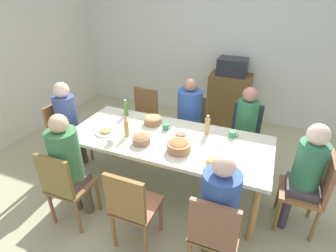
% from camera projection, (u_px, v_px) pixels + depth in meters
% --- Properties ---
extents(ground_plane, '(6.56, 6.56, 0.00)m').
position_uv_depth(ground_plane, '(168.00, 189.00, 3.33)').
color(ground_plane, tan).
extents(wall_back, '(5.71, 0.12, 2.60)m').
position_uv_depth(wall_back, '(220.00, 46.00, 4.67)').
color(wall_back, silver).
rests_on(wall_back, ground_plane).
extents(dining_table, '(2.27, 0.96, 0.75)m').
position_uv_depth(dining_table, '(168.00, 143.00, 3.00)').
color(dining_table, beige).
rests_on(dining_table, ground_plane).
extents(chair_0, '(0.40, 0.40, 0.90)m').
position_uv_depth(chair_0, '(144.00, 115.00, 4.03)').
color(chair_0, brown).
rests_on(chair_0, ground_plane).
extents(chair_1, '(0.40, 0.40, 0.90)m').
position_uv_depth(chair_1, '(132.00, 206.00, 2.38)').
color(chair_1, '#91573E').
rests_on(chair_1, ground_plane).
extents(chair_2, '(0.40, 0.40, 0.90)m').
position_uv_depth(chair_2, '(311.00, 189.00, 2.58)').
color(chair_2, '#956338').
rests_on(chair_2, ground_plane).
extents(person_2, '(0.30, 0.30, 1.21)m').
position_uv_depth(person_2, '(306.00, 170.00, 2.52)').
color(person_2, '#3F3548').
rests_on(person_2, ground_plane).
extents(chair_3, '(0.40, 0.40, 0.90)m').
position_uv_depth(chair_3, '(65.00, 131.00, 3.58)').
color(chair_3, '#8D5942').
rests_on(chair_3, ground_plane).
extents(person_3, '(0.30, 0.30, 1.21)m').
position_uv_depth(person_3, '(68.00, 119.00, 3.46)').
color(person_3, brown).
rests_on(person_3, ground_plane).
extents(chair_4, '(0.40, 0.40, 0.90)m').
position_uv_depth(chair_4, '(65.00, 184.00, 2.63)').
color(chair_4, olive).
rests_on(chair_4, ground_plane).
extents(person_4, '(0.30, 0.30, 1.25)m').
position_uv_depth(person_4, '(68.00, 161.00, 2.60)').
color(person_4, '#50503A').
rests_on(person_4, ground_plane).
extents(chair_5, '(0.40, 0.40, 0.90)m').
position_uv_depth(chair_5, '(191.00, 123.00, 3.78)').
color(chair_5, '#945D37').
rests_on(chair_5, ground_plane).
extents(person_5, '(0.33, 0.33, 1.20)m').
position_uv_depth(person_5, '(189.00, 112.00, 3.61)').
color(person_5, '#484847').
rests_on(person_5, ground_plane).
extents(chair_6, '(0.40, 0.40, 0.90)m').
position_uv_depth(chair_6, '(214.00, 232.00, 2.13)').
color(chair_6, brown).
rests_on(chair_6, ground_plane).
extents(person_6, '(0.30, 0.30, 1.21)m').
position_uv_depth(person_6, '(219.00, 205.00, 2.11)').
color(person_6, '#4F503A').
rests_on(person_6, ground_plane).
extents(chair_7, '(0.40, 0.40, 0.90)m').
position_uv_depth(chair_7, '(244.00, 133.00, 3.53)').
color(chair_7, '#303F4E').
rests_on(chair_7, ground_plane).
extents(person_7, '(0.30, 0.30, 1.19)m').
position_uv_depth(person_7, '(245.00, 124.00, 3.37)').
color(person_7, '#404049').
rests_on(person_7, ground_plane).
extents(plate_0, '(0.25, 0.25, 0.04)m').
position_uv_depth(plate_0, '(224.00, 157.00, 2.61)').
color(plate_0, white).
rests_on(plate_0, dining_table).
extents(plate_1, '(0.23, 0.23, 0.04)m').
position_uv_depth(plate_1, '(181.00, 135.00, 3.00)').
color(plate_1, silver).
rests_on(plate_1, dining_table).
extents(plate_2, '(0.24, 0.24, 0.04)m').
position_uv_depth(plate_2, '(106.00, 132.00, 3.06)').
color(plate_2, silver).
rests_on(plate_2, dining_table).
extents(bowl_0, '(0.25, 0.25, 0.12)m').
position_uv_depth(bowl_0, '(179.00, 146.00, 2.71)').
color(bowl_0, '#A26E47').
rests_on(bowl_0, dining_table).
extents(bowl_1, '(0.22, 0.22, 0.10)m').
position_uv_depth(bowl_1, '(153.00, 120.00, 3.24)').
color(bowl_1, olive).
rests_on(bowl_1, dining_table).
extents(bowl_2, '(0.20, 0.20, 0.10)m').
position_uv_depth(bowl_2, '(141.00, 139.00, 2.85)').
color(bowl_2, '#936D51').
rests_on(bowl_2, dining_table).
extents(cup_0, '(0.11, 0.08, 0.07)m').
position_uv_depth(cup_0, '(166.00, 127.00, 3.12)').
color(cup_0, '#3F8266').
rests_on(cup_0, dining_table).
extents(cup_1, '(0.11, 0.08, 0.07)m').
position_uv_depth(cup_1, '(232.00, 134.00, 2.97)').
color(cup_1, '#408E66').
rests_on(cup_1, dining_table).
extents(cup_2, '(0.11, 0.07, 0.07)m').
position_uv_depth(cup_2, '(111.00, 141.00, 2.84)').
color(cup_2, white).
rests_on(cup_2, dining_table).
extents(cup_3, '(0.12, 0.08, 0.08)m').
position_uv_depth(cup_3, '(211.00, 163.00, 2.49)').
color(cup_3, '#EAC647').
rests_on(cup_3, dining_table).
extents(bottle_0, '(0.05, 0.05, 0.23)m').
position_uv_depth(bottle_0, '(126.00, 127.00, 2.96)').
color(bottle_0, '#CB9149').
rests_on(bottle_0, dining_table).
extents(bottle_1, '(0.06, 0.06, 0.22)m').
position_uv_depth(bottle_1, '(126.00, 108.00, 3.42)').
color(bottle_1, '#557737').
rests_on(bottle_1, dining_table).
extents(bottle_2, '(0.06, 0.06, 0.24)m').
position_uv_depth(bottle_2, '(207.00, 125.00, 2.99)').
color(bottle_2, tan).
rests_on(bottle_2, dining_table).
extents(side_cabinet, '(0.70, 0.44, 0.90)m').
position_uv_depth(side_cabinet, '(229.00, 99.00, 4.73)').
color(side_cabinet, brown).
rests_on(side_cabinet, ground_plane).
extents(microwave, '(0.48, 0.36, 0.28)m').
position_uv_depth(microwave, '(232.00, 67.00, 4.45)').
color(microwave, '#242830').
rests_on(microwave, side_cabinet).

